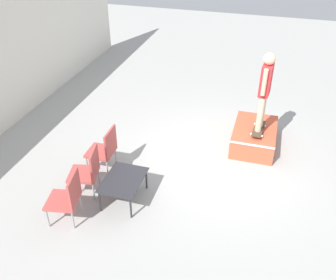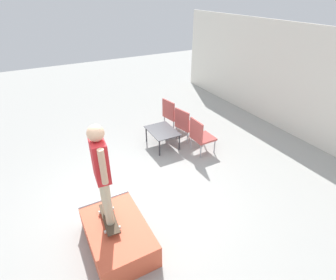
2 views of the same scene
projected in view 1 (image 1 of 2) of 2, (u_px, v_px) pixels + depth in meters
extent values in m
plane|color=#A8A8A3|center=(215.00, 160.00, 8.04)|extent=(24.00, 24.00, 0.00)
cube|color=#DB5638|center=(254.00, 137.00, 8.40)|extent=(1.40, 0.92, 0.45)
cylinder|color=#B7B7BC|center=(252.00, 145.00, 7.72)|extent=(0.05, 0.92, 0.05)
cube|color=#473828|center=(258.00, 129.00, 8.10)|extent=(0.74, 0.26, 0.02)
cylinder|color=white|center=(255.00, 124.00, 8.33)|extent=(0.06, 0.03, 0.05)
cylinder|color=white|center=(265.00, 126.00, 8.26)|extent=(0.06, 0.03, 0.05)
cylinder|color=white|center=(251.00, 134.00, 7.98)|extent=(0.06, 0.03, 0.05)
cylinder|color=white|center=(262.00, 136.00, 7.91)|extent=(0.06, 0.03, 0.05)
cylinder|color=#C6B793|center=(260.00, 114.00, 7.79)|extent=(0.13, 0.13, 0.81)
cylinder|color=#C6B793|center=(262.00, 109.00, 7.96)|extent=(0.13, 0.13, 0.81)
cube|color=red|center=(266.00, 80.00, 7.47)|extent=(0.40, 0.23, 0.64)
cylinder|color=#D8A884|center=(264.00, 82.00, 7.26)|extent=(0.09, 0.09, 0.55)
cylinder|color=#D8A884|center=(268.00, 73.00, 7.63)|extent=(0.09, 0.09, 0.55)
sphere|color=#D8A884|center=(269.00, 59.00, 7.23)|extent=(0.24, 0.24, 0.24)
cube|color=#2D2D33|center=(123.00, 180.00, 6.76)|extent=(0.92, 0.68, 0.02)
cylinder|color=#2D2D33|center=(131.00, 208.00, 6.49)|extent=(0.04, 0.04, 0.45)
cylinder|color=#2D2D33|center=(146.00, 179.00, 7.15)|extent=(0.04, 0.04, 0.45)
cylinder|color=#2D2D33|center=(100.00, 201.00, 6.62)|extent=(0.04, 0.04, 0.45)
cylinder|color=#2D2D33|center=(118.00, 173.00, 7.28)|extent=(0.04, 0.04, 0.45)
cylinder|color=#99999E|center=(57.00, 201.00, 6.69)|extent=(0.03, 0.03, 0.38)
cylinder|color=#99999E|center=(48.00, 218.00, 6.32)|extent=(0.03, 0.03, 0.38)
cylinder|color=#99999E|center=(81.00, 202.00, 6.65)|extent=(0.03, 0.03, 0.38)
cylinder|color=#99999E|center=(73.00, 220.00, 6.29)|extent=(0.03, 0.03, 0.38)
cube|color=#B74C47|center=(63.00, 201.00, 6.37)|extent=(0.61, 0.61, 0.05)
cube|color=#B74C47|center=(74.00, 189.00, 6.19)|extent=(0.52, 0.14, 0.52)
cylinder|color=#99999E|center=(76.00, 175.00, 7.29)|extent=(0.03, 0.03, 0.38)
cylinder|color=#99999E|center=(70.00, 190.00, 6.92)|extent=(0.03, 0.03, 0.38)
cylinder|color=#99999E|center=(99.00, 176.00, 7.27)|extent=(0.03, 0.03, 0.38)
cylinder|color=#99999E|center=(94.00, 191.00, 6.90)|extent=(0.03, 0.03, 0.38)
cube|color=#B74C47|center=(83.00, 174.00, 6.98)|extent=(0.62, 0.62, 0.05)
cube|color=#B74C47|center=(94.00, 162.00, 6.81)|extent=(0.52, 0.16, 0.52)
cylinder|color=#99999E|center=(96.00, 153.00, 7.93)|extent=(0.03, 0.03, 0.38)
cylinder|color=#99999E|center=(87.00, 165.00, 7.57)|extent=(0.03, 0.03, 0.38)
cylinder|color=#99999E|center=(116.00, 156.00, 7.83)|extent=(0.03, 0.03, 0.38)
cylinder|color=#99999E|center=(107.00, 168.00, 7.48)|extent=(0.03, 0.03, 0.38)
cube|color=#B74C47|center=(101.00, 152.00, 7.58)|extent=(0.53, 0.53, 0.05)
cube|color=#B74C47|center=(110.00, 142.00, 7.37)|extent=(0.52, 0.05, 0.52)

